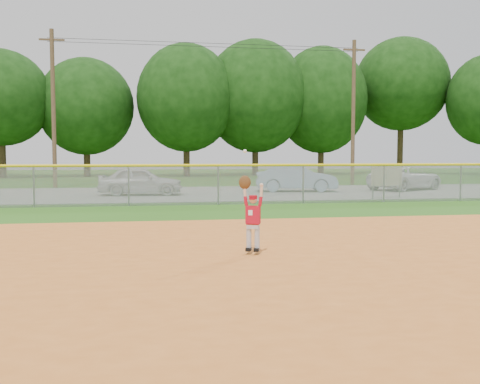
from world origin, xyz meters
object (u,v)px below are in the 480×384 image
sponsor_sign (387,176)px  car_white_b (406,178)px  car_white_a (141,181)px  car_blue (296,178)px  ballplayer (252,214)px

sponsor_sign → car_white_b: bearing=56.1°
car_white_a → car_blue: bearing=-78.0°
car_blue → car_white_b: 6.14m
car_white_b → ballplayer: (-11.53, -16.92, 0.14)m
car_white_a → car_white_b: 13.98m
car_white_a → sponsor_sign: (10.46, -3.56, 0.30)m
car_white_b → car_blue: bearing=64.3°
car_blue → car_white_a: bearing=107.8°
car_white_a → sponsor_sign: size_ratio=2.37×
car_white_a → car_blue: 7.85m
car_blue → sponsor_sign: sponsor_sign is taller
car_white_a → ballplayer: size_ratio=2.02×
sponsor_sign → ballplayer: ballplayer is taller
sponsor_sign → ballplayer: (-8.10, -11.81, -0.19)m
car_blue → ballplayer: 17.41m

